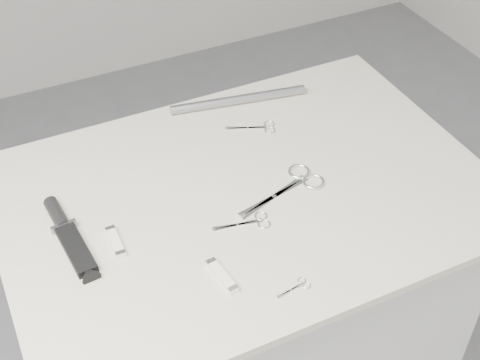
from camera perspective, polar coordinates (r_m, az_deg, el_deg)
name	(u,v)px	position (r m, az deg, el deg)	size (l,w,h in m)	color
plinth	(245,327)	(1.73, 0.44, -12.44)	(0.90, 0.60, 0.90)	silver
display_board	(246,194)	(1.38, 0.53, -1.17)	(1.00, 0.70, 0.02)	beige
large_shears	(295,184)	(1.39, 4.71, -0.31)	(0.21, 0.11, 0.01)	white
embroidery_scissors_a	(251,222)	(1.30, 0.97, -3.62)	(0.11, 0.05, 0.00)	white
embroidery_scissors_b	(260,127)	(1.54, 1.69, 4.50)	(0.11, 0.07, 0.00)	white
tiny_scissors	(297,287)	(1.20, 4.88, -9.08)	(0.07, 0.03, 0.00)	white
sheathed_knife	(67,233)	(1.32, -14.54, -4.39)	(0.05, 0.22, 0.03)	black
pocket_knife_a	(222,276)	(1.21, -1.55, -8.18)	(0.03, 0.09, 0.01)	white
pocket_knife_b	(115,242)	(1.29, -10.58, -5.20)	(0.02, 0.08, 0.01)	white
metal_rail	(239,100)	(1.61, -0.13, 6.87)	(0.02, 0.02, 0.33)	gray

